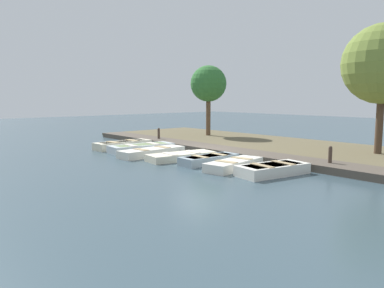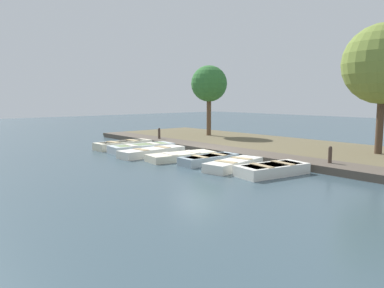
% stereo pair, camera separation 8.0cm
% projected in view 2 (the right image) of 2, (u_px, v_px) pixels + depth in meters
% --- Properties ---
extents(ground_plane, '(80.00, 80.00, 0.00)m').
position_uv_depth(ground_plane, '(201.00, 155.00, 18.28)').
color(ground_plane, '#384C56').
extents(shore_bank, '(8.00, 24.00, 0.16)m').
position_uv_depth(shore_bank, '(265.00, 145.00, 21.51)').
color(shore_bank, brown).
rests_on(shore_bank, ground_plane).
extents(dock_walkway, '(1.55, 21.30, 0.29)m').
position_uv_depth(dock_walkway, '(217.00, 150.00, 19.00)').
color(dock_walkway, '#51473D').
rests_on(dock_walkway, ground_plane).
extents(rowboat_0, '(3.27, 1.14, 0.42)m').
position_uv_depth(rowboat_0, '(123.00, 145.00, 20.68)').
color(rowboat_0, beige).
rests_on(rowboat_0, ground_plane).
extents(rowboat_1, '(3.48, 1.53, 0.40)m').
position_uv_depth(rowboat_1, '(142.00, 148.00, 19.53)').
color(rowboat_1, '#B2BCC1').
rests_on(rowboat_1, ground_plane).
extents(rowboat_2, '(3.47, 1.18, 0.39)m').
position_uv_depth(rowboat_2, '(152.00, 152.00, 18.06)').
color(rowboat_2, silver).
rests_on(rowboat_2, ground_plane).
extents(rowboat_3, '(3.29, 1.52, 0.34)m').
position_uv_depth(rowboat_3, '(181.00, 156.00, 16.91)').
color(rowboat_3, beige).
rests_on(rowboat_3, ground_plane).
extents(rowboat_4, '(2.74, 1.10, 0.37)m').
position_uv_depth(rowboat_4, '(209.00, 159.00, 15.94)').
color(rowboat_4, '#8C9EA8').
rests_on(rowboat_4, ground_plane).
extents(rowboat_5, '(2.96, 1.40, 0.38)m').
position_uv_depth(rowboat_5, '(234.00, 164.00, 14.74)').
color(rowboat_5, silver).
rests_on(rowboat_5, ground_plane).
extents(rowboat_6, '(2.89, 1.58, 0.41)m').
position_uv_depth(rowboat_6, '(272.00, 169.00, 13.62)').
color(rowboat_6, silver).
rests_on(rowboat_6, ground_plane).
extents(mooring_post_near, '(0.15, 0.15, 0.95)m').
position_uv_depth(mooring_post_near, '(159.00, 136.00, 22.88)').
color(mooring_post_near, '#47382D').
rests_on(mooring_post_near, ground_plane).
extents(mooring_post_far, '(0.15, 0.15, 0.95)m').
position_uv_depth(mooring_post_far, '(330.00, 158.00, 14.43)').
color(mooring_post_far, '#47382D').
rests_on(mooring_post_far, ground_plane).
extents(park_tree_far_left, '(2.49, 2.49, 5.00)m').
position_uv_depth(park_tree_far_left, '(209.00, 84.00, 25.82)').
color(park_tree_far_left, brown).
rests_on(park_tree_far_left, ground_plane).
extents(park_tree_left, '(3.70, 3.70, 6.19)m').
position_uv_depth(park_tree_left, '(384.00, 64.00, 17.19)').
color(park_tree_left, '#4C3828').
rests_on(park_tree_left, ground_plane).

